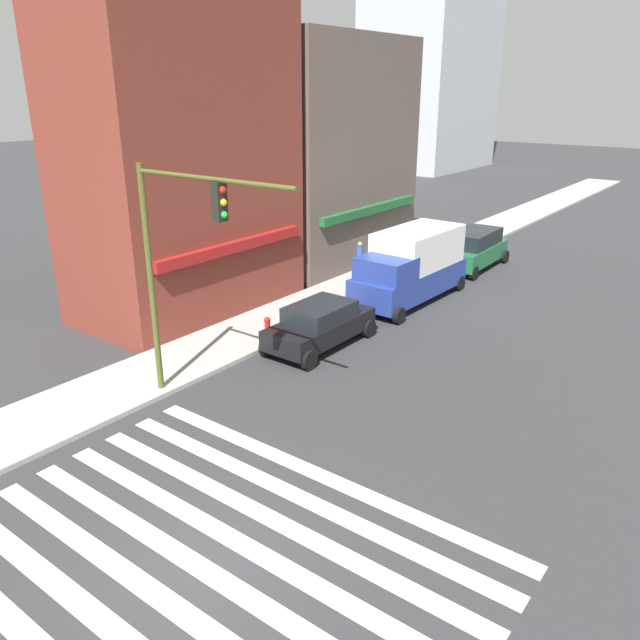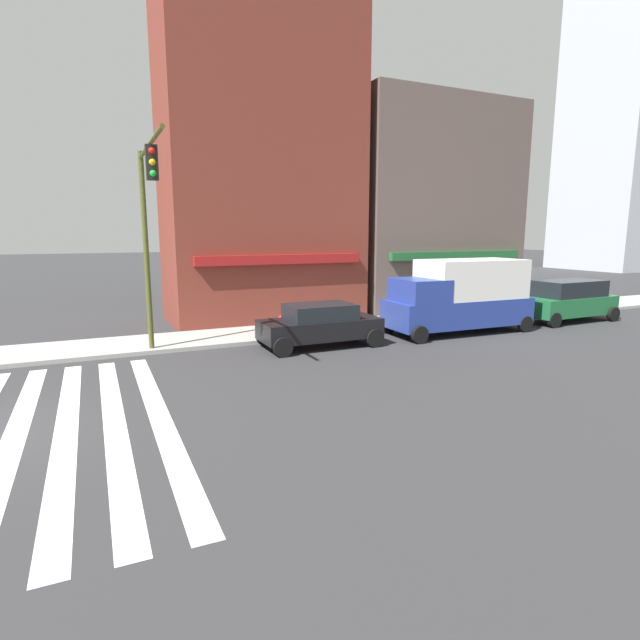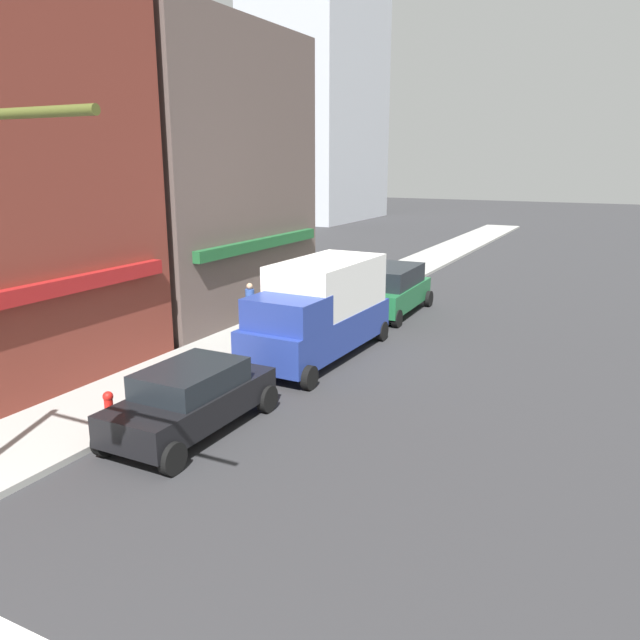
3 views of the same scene
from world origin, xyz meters
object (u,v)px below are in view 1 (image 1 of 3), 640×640
at_px(suv_green, 473,248).
at_px(sedan_black, 320,324).
at_px(traffic_signal, 177,248).
at_px(fire_hydrant, 267,327).
at_px(pedestrian_blue_shirt, 360,259).
at_px(box_truck_blue, 411,265).

bearing_deg(suv_green, sedan_black, 178.37).
xyz_separation_m(traffic_signal, suv_green, (18.59, -0.46, -3.62)).
xyz_separation_m(sedan_black, fire_hydrant, (-0.88, 1.70, -0.23)).
relative_size(traffic_signal, suv_green, 1.43).
bearing_deg(sedan_black, fire_hydrant, 117.63).
bearing_deg(traffic_signal, pedestrian_blue_shirt, 12.15).
distance_m(suv_green, fire_hydrant, 13.86).
bearing_deg(pedestrian_blue_shirt, suv_green, 55.04).
height_order(traffic_signal, sedan_black, traffic_signal).
bearing_deg(fire_hydrant, box_truck_blue, -13.11).
bearing_deg(suv_green, box_truck_blue, 178.37).
distance_m(sedan_black, suv_green, 12.87).
relative_size(suv_green, fire_hydrant, 5.64).
distance_m(traffic_signal, suv_green, 18.95).
bearing_deg(pedestrian_blue_shirt, sedan_black, -69.74).
bearing_deg(traffic_signal, box_truck_blue, -2.18).
height_order(box_truck_blue, pedestrian_blue_shirt, box_truck_blue).
height_order(traffic_signal, suv_green, traffic_signal).
xyz_separation_m(box_truck_blue, fire_hydrant, (-7.30, 1.70, -0.97)).
bearing_deg(traffic_signal, sedan_black, -4.62).
xyz_separation_m(traffic_signal, pedestrian_blue_shirt, (13.17, 2.84, -3.58)).
xyz_separation_m(suv_green, pedestrian_blue_shirt, (-5.42, 3.30, 0.04)).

